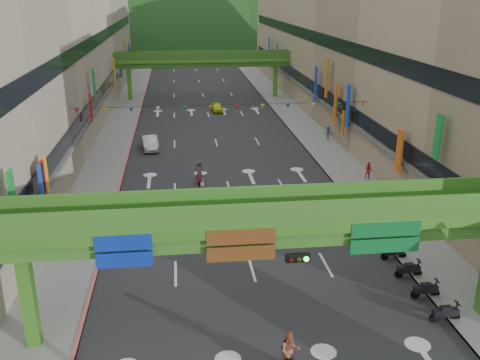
{
  "coord_description": "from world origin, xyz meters",
  "views": [
    {
      "loc": [
        -3.99,
        -15.78,
        15.62
      ],
      "look_at": [
        0.0,
        18.0,
        3.5
      ],
      "focal_mm": 40.0,
      "sensor_mm": 36.0,
      "label": 1
    }
  ],
  "objects_px": {
    "scooter_rider_mid": "(290,353)",
    "car_yellow": "(217,107)",
    "car_silver": "(150,143)",
    "overpass_near": "(294,237)",
    "pedestrian_red": "(369,172)"
  },
  "relations": [
    {
      "from": "pedestrian_red",
      "to": "car_silver",
      "type": "bearing_deg",
      "value": 161.03
    },
    {
      "from": "car_silver",
      "to": "car_yellow",
      "type": "relative_size",
      "value": 1.19
    },
    {
      "from": "overpass_near",
      "to": "car_yellow",
      "type": "bearing_deg",
      "value": 89.58
    },
    {
      "from": "overpass_near",
      "to": "scooter_rider_mid",
      "type": "distance_m",
      "value": 4.95
    },
    {
      "from": "car_silver",
      "to": "pedestrian_red",
      "type": "relative_size",
      "value": 2.87
    },
    {
      "from": "car_silver",
      "to": "overpass_near",
      "type": "bearing_deg",
      "value": -83.33
    },
    {
      "from": "car_silver",
      "to": "car_yellow",
      "type": "distance_m",
      "value": 19.27
    },
    {
      "from": "scooter_rider_mid",
      "to": "car_yellow",
      "type": "distance_m",
      "value": 53.08
    },
    {
      "from": "overpass_near",
      "to": "scooter_rider_mid",
      "type": "bearing_deg",
      "value": -102.81
    },
    {
      "from": "car_yellow",
      "to": "pedestrian_red",
      "type": "height_order",
      "value": "pedestrian_red"
    },
    {
      "from": "scooter_rider_mid",
      "to": "pedestrian_red",
      "type": "xyz_separation_m",
      "value": [
        11.89,
        23.67,
        -0.38
      ]
    },
    {
      "from": "scooter_rider_mid",
      "to": "pedestrian_red",
      "type": "bearing_deg",
      "value": 63.33
    },
    {
      "from": "overpass_near",
      "to": "pedestrian_red",
      "type": "distance_m",
      "value": 24.19
    },
    {
      "from": "overpass_near",
      "to": "pedestrian_red",
      "type": "relative_size",
      "value": 18.74
    },
    {
      "from": "scooter_rider_mid",
      "to": "car_silver",
      "type": "bearing_deg",
      "value": 101.58
    }
  ]
}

